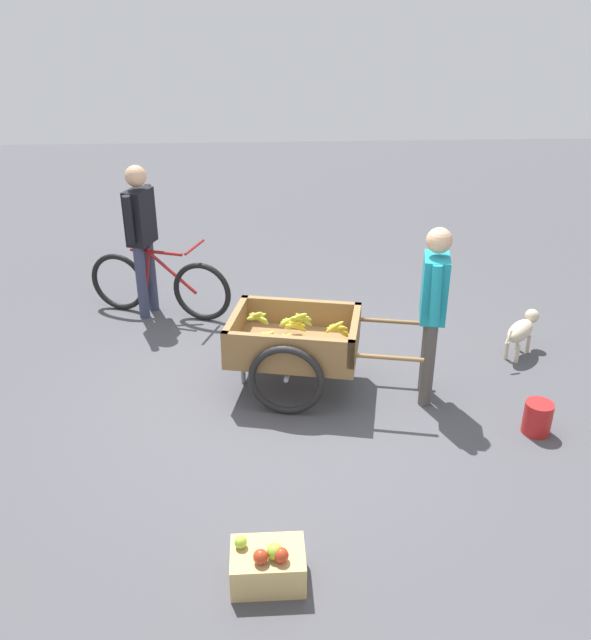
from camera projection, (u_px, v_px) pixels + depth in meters
name	position (u px, v px, depth m)	size (l,w,h in m)	color
ground_plane	(296.00, 405.00, 5.69)	(24.00, 24.00, 0.00)	#47474C
fruit_cart	(295.00, 344.00, 5.76)	(1.77, 1.11, 0.72)	olive
vendor_person	(433.00, 301.00, 5.40)	(0.27, 0.57, 1.54)	#4C4742
bicycle	(160.00, 285.00, 7.19)	(1.59, 0.67, 0.85)	black
cyclist_person	(141.00, 228.00, 6.95)	(0.30, 0.54, 1.64)	#333851
dog	(522.00, 329.00, 6.39)	(0.49, 0.52, 0.40)	beige
plastic_bucket	(538.00, 418.00, 5.27)	(0.22, 0.22, 0.27)	#B21E1E
apple_crate	(268.00, 565.00, 3.90)	(0.44, 0.32, 0.32)	tan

